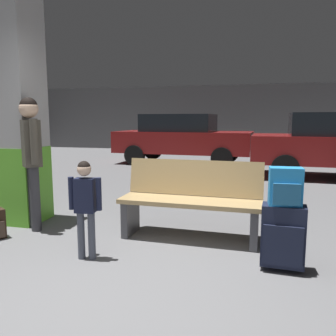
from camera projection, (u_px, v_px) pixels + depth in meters
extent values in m
cube|color=slate|center=(192.00, 196.00, 6.43)|extent=(18.00, 18.00, 0.10)
cube|color=#565658|center=(229.00, 118.00, 14.73)|extent=(18.00, 0.12, 2.80)
cube|color=#66C633|center=(22.00, 184.00, 4.61)|extent=(0.57, 0.57, 1.00)
cube|color=#B2B2B2|center=(15.00, 73.00, 4.40)|extent=(0.56, 0.56, 1.90)
cube|color=tan|center=(190.00, 202.00, 3.88)|extent=(1.61, 0.49, 0.05)
cube|color=tan|center=(194.00, 178.00, 4.09)|extent=(1.60, 0.16, 0.42)
cube|color=#4C4C51|center=(130.00, 217.00, 4.11)|extent=(0.09, 0.40, 0.41)
cube|color=#4C4C51|center=(254.00, 227.00, 3.72)|extent=(0.09, 0.40, 0.41)
cube|color=#191E33|center=(283.00, 235.00, 3.11)|extent=(0.39, 0.23, 0.56)
cube|color=#191E33|center=(283.00, 246.00, 3.01)|extent=(0.34, 0.05, 0.36)
cube|color=#A5A5AA|center=(284.00, 204.00, 3.14)|extent=(0.14, 0.03, 0.02)
cylinder|color=black|center=(264.00, 261.00, 3.28)|extent=(0.02, 0.05, 0.04)
cylinder|color=black|center=(300.00, 266.00, 3.18)|extent=(0.02, 0.05, 0.04)
cube|color=#268CD8|center=(285.00, 187.00, 3.04)|extent=(0.29, 0.18, 0.34)
cube|color=#23608E|center=(287.00, 194.00, 2.96)|extent=(0.23, 0.04, 0.19)
cylinder|color=black|center=(286.00, 169.00, 3.02)|extent=(0.06, 0.03, 0.02)
cylinder|color=#4C5160|center=(92.00, 236.00, 3.36)|extent=(0.07, 0.07, 0.47)
cylinder|color=#4C5160|center=(81.00, 235.00, 3.37)|extent=(0.07, 0.07, 0.47)
cube|color=#191E38|center=(85.00, 195.00, 3.31)|extent=(0.20, 0.13, 0.33)
cylinder|color=#191E38|center=(99.00, 194.00, 3.29)|extent=(0.05, 0.05, 0.32)
cylinder|color=#191E38|center=(71.00, 193.00, 3.33)|extent=(0.05, 0.05, 0.32)
sphere|color=beige|center=(84.00, 169.00, 3.27)|extent=(0.13, 0.13, 0.13)
sphere|color=black|center=(84.00, 167.00, 3.27)|extent=(0.12, 0.12, 0.12)
cylinder|color=red|center=(82.00, 191.00, 3.41)|extent=(0.06, 0.06, 0.10)
cylinder|color=red|center=(82.00, 184.00, 3.40)|extent=(0.01, 0.01, 0.06)
cylinder|color=#38383D|center=(35.00, 199.00, 4.20)|extent=(0.12, 0.12, 0.79)
cylinder|color=#38383D|center=(32.00, 196.00, 4.36)|extent=(0.12, 0.12, 0.79)
cube|color=#4C473D|center=(31.00, 143.00, 4.18)|extent=(0.37, 0.36, 0.56)
cylinder|color=#4C473D|center=(34.00, 142.00, 3.99)|extent=(0.09, 0.09, 0.53)
cylinder|color=#4C473D|center=(27.00, 140.00, 4.37)|extent=(0.09, 0.09, 0.53)
sphere|color=beige|center=(29.00, 109.00, 4.13)|extent=(0.22, 0.22, 0.22)
sphere|color=black|center=(28.00, 106.00, 4.12)|extent=(0.21, 0.21, 0.21)
cylinder|color=black|center=(282.00, 160.00, 9.07)|extent=(0.61, 0.22, 0.60)
cylinder|color=black|center=(285.00, 168.00, 7.55)|extent=(0.61, 0.22, 0.60)
cube|color=maroon|center=(184.00, 142.00, 10.58)|extent=(4.19, 1.92, 0.64)
cube|color=black|center=(179.00, 123.00, 10.54)|extent=(2.18, 1.65, 0.52)
cylinder|color=black|center=(229.00, 153.00, 11.00)|extent=(0.61, 0.23, 0.60)
cylinder|color=black|center=(222.00, 158.00, 9.49)|extent=(0.61, 0.23, 0.60)
cylinder|color=black|center=(153.00, 150.00, 11.77)|extent=(0.61, 0.23, 0.60)
cylinder|color=black|center=(135.00, 155.00, 10.26)|extent=(0.61, 0.23, 0.60)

